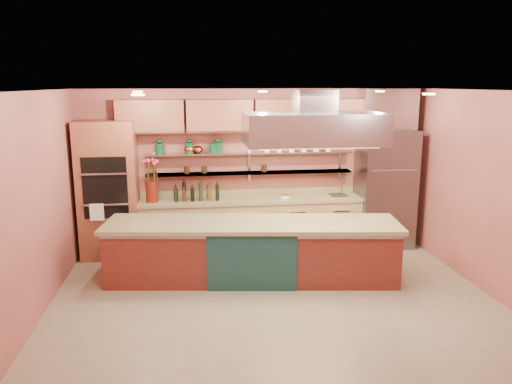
{
  "coord_description": "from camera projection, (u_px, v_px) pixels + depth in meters",
  "views": [
    {
      "loc": [
        -1.07,
        -6.2,
        2.88
      ],
      "look_at": [
        -0.12,
        1.0,
        1.3
      ],
      "focal_mm": 35.0,
      "sensor_mm": 36.0,
      "label": 1
    }
  ],
  "objects": [
    {
      "name": "ceiling",
      "position": [
        276.0,
        91.0,
        6.16
      ],
      "size": [
        6.0,
        5.0,
        0.02
      ],
      "primitive_type": "cube",
      "color": "black",
      "rests_on": "wall_back"
    },
    {
      "name": "flower_vase",
      "position": [
        152.0,
        192.0,
        8.38
      ],
      "size": [
        0.23,
        0.23,
        0.36
      ],
      "primitive_type": "cylinder",
      "rotation": [
        0.0,
        0.0,
        -0.14
      ],
      "color": "#63180E",
      "rests_on": "back_counter"
    },
    {
      "name": "wall_shelf_upper",
      "position": [
        250.0,
        153.0,
        8.68
      ],
      "size": [
        3.6,
        0.26,
        0.03
      ],
      "primitive_type": "cube",
      "color": "#A9ABB0",
      "rests_on": "wall_back"
    },
    {
      "name": "green_canister",
      "position": [
        213.0,
        148.0,
        8.58
      ],
      "size": [
        0.17,
        0.17,
        0.16
      ],
      "primitive_type": "cylinder",
      "rotation": [
        0.0,
        0.0,
        -0.25
      ],
      "color": "#0E4121",
      "rests_on": "wall_shelf_upper"
    },
    {
      "name": "upper_cabinets",
      "position": [
        253.0,
        116.0,
        8.5
      ],
      "size": [
        4.6,
        0.36,
        0.55
      ],
      "primitive_type": "cube",
      "color": "#975036",
      "rests_on": "wall_back"
    },
    {
      "name": "oil_bottle_cluster",
      "position": [
        197.0,
        193.0,
        8.49
      ],
      "size": [
        0.83,
        0.26,
        0.26
      ],
      "primitive_type": "cube",
      "rotation": [
        0.0,
        0.0,
        0.03
      ],
      "color": "black",
      "rests_on": "back_counter"
    },
    {
      "name": "wall_shelf_lower",
      "position": [
        250.0,
        173.0,
        8.76
      ],
      "size": [
        3.6,
        0.26,
        0.03
      ],
      "primitive_type": "cube",
      "color": "#A9ABB0",
      "rests_on": "wall_back"
    },
    {
      "name": "kitchen_scale",
      "position": [
        285.0,
        196.0,
        8.7
      ],
      "size": [
        0.16,
        0.13,
        0.08
      ],
      "primitive_type": "cube",
      "rotation": [
        0.0,
        0.0,
        0.22
      ],
      "color": "white",
      "rests_on": "back_counter"
    },
    {
      "name": "wall_back",
      "position": [
        252.0,
        169.0,
        8.88
      ],
      "size": [
        6.0,
        0.04,
        2.8
      ],
      "primitive_type": "cube",
      "color": "#AA5850",
      "rests_on": "floor"
    },
    {
      "name": "copper_kettle",
      "position": [
        198.0,
        149.0,
        8.55
      ],
      "size": [
        0.21,
        0.21,
        0.13
      ],
      "primitive_type": "ellipsoid",
      "rotation": [
        0.0,
        0.0,
        -0.39
      ],
      "color": "#C3442D",
      "rests_on": "wall_shelf_upper"
    },
    {
      "name": "range_hood",
      "position": [
        314.0,
        129.0,
        7.18
      ],
      "size": [
        2.0,
        1.0,
        0.45
      ],
      "primitive_type": "cube",
      "color": "#A9ABB0",
      "rests_on": "ceiling"
    },
    {
      "name": "wall_left",
      "position": [
        33.0,
        208.0,
        6.08
      ],
      "size": [
        0.04,
        5.0,
        2.8
      ],
      "primitive_type": "cube",
      "color": "#AA5850",
      "rests_on": "floor"
    },
    {
      "name": "bar_faucet",
      "position": [
        341.0,
        189.0,
        8.92
      ],
      "size": [
        0.04,
        0.04,
        0.22
      ],
      "primitive_type": "cylinder",
      "rotation": [
        0.0,
        0.0,
        0.26
      ],
      "color": "silver",
      "rests_on": "back_counter"
    },
    {
      "name": "floor",
      "position": [
        275.0,
        302.0,
        6.76
      ],
      "size": [
        6.0,
        5.0,
        0.02
      ],
      "primitive_type": "cube",
      "color": "gray",
      "rests_on": "ground"
    },
    {
      "name": "back_counter",
      "position": [
        251.0,
        224.0,
        8.78
      ],
      "size": [
        3.84,
        0.64,
        0.93
      ],
      "primitive_type": "cube",
      "color": "tan",
      "rests_on": "floor"
    },
    {
      "name": "refrigerator",
      "position": [
        385.0,
        189.0,
        8.91
      ],
      "size": [
        0.95,
        0.72,
        2.1
      ],
      "primitive_type": "cube",
      "color": "slate",
      "rests_on": "floor"
    },
    {
      "name": "ceiling_downlights",
      "position": [
        274.0,
        93.0,
        6.36
      ],
      "size": [
        4.0,
        2.8,
        0.02
      ],
      "primitive_type": "cube",
      "color": "#FFE5A5",
      "rests_on": "ceiling"
    },
    {
      "name": "wall_right",
      "position": [
        491.0,
        194.0,
        6.84
      ],
      "size": [
        0.04,
        5.0,
        2.8
      ],
      "primitive_type": "cube",
      "color": "#AA5850",
      "rests_on": "floor"
    },
    {
      "name": "oven_stack",
      "position": [
        109.0,
        190.0,
        8.31
      ],
      "size": [
        0.95,
        0.64,
        2.3
      ],
      "primitive_type": "cube",
      "color": "#975036",
      "rests_on": "floor"
    },
    {
      "name": "wall_front",
      "position": [
        327.0,
        271.0,
        4.04
      ],
      "size": [
        6.0,
        0.04,
        2.8
      ],
      "primitive_type": "cube",
      "color": "#AA5850",
      "rests_on": "floor"
    },
    {
      "name": "island",
      "position": [
        252.0,
        251.0,
        7.45
      ],
      "size": [
        4.32,
        1.46,
        0.89
      ],
      "primitive_type": "cube",
      "rotation": [
        0.0,
        0.0,
        -0.13
      ],
      "color": "maroon",
      "rests_on": "floor"
    }
  ]
}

